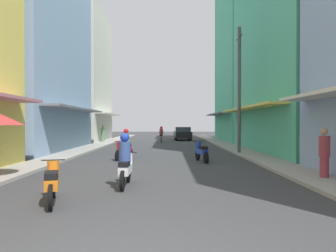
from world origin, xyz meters
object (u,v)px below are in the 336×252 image
(pedestrian_crossing, at_px, (103,133))
(parked_car, at_px, (182,133))
(motorbike_orange, at_px, (52,181))
(motorbike_red, at_px, (124,146))
(motorbike_white, at_px, (125,163))
(pedestrian_midway, at_px, (324,155))
(motorbike_blue, at_px, (201,151))
(utility_pole, at_px, (239,90))
(motorbike_silver, at_px, (161,135))

(pedestrian_crossing, bearing_deg, parked_car, 31.06)
(motorbike_orange, bearing_deg, pedestrian_crossing, 98.90)
(motorbike_red, xyz_separation_m, motorbike_white, (0.99, -6.80, 0.00))
(motorbike_red, relative_size, pedestrian_midway, 1.02)
(motorbike_blue, height_order, motorbike_orange, same)
(motorbike_red, height_order, utility_pole, utility_pole)
(motorbike_white, height_order, parked_car, motorbike_white)
(utility_pole, bearing_deg, pedestrian_crossing, 133.49)
(motorbike_silver, bearing_deg, motorbike_red, -96.51)
(motorbike_blue, bearing_deg, motorbike_silver, 98.71)
(utility_pole, bearing_deg, motorbike_red, -158.18)
(motorbike_red, relative_size, motorbike_blue, 0.97)
(motorbike_white, relative_size, parked_car, 0.44)
(motorbike_silver, xyz_separation_m, motorbike_white, (-0.59, -20.64, 0.00))
(motorbike_silver, xyz_separation_m, parked_car, (2.24, 4.40, 0.04))
(parked_car, bearing_deg, motorbike_white, -96.45)
(motorbike_red, bearing_deg, motorbike_white, -81.75)
(motorbike_blue, height_order, parked_car, parked_car)
(motorbike_white, relative_size, pedestrian_crossing, 1.06)
(motorbike_red, xyz_separation_m, motorbike_silver, (1.58, 13.84, 0.00))
(pedestrian_midway, bearing_deg, motorbike_white, -172.05)
(motorbike_blue, distance_m, pedestrian_midway, 6.08)
(utility_pole, bearing_deg, pedestrian_midway, -84.76)
(parked_car, height_order, pedestrian_midway, pedestrian_midway)
(utility_pole, bearing_deg, motorbike_silver, 113.47)
(motorbike_white, relative_size, utility_pole, 0.24)
(parked_car, distance_m, pedestrian_crossing, 9.07)
(motorbike_blue, distance_m, parked_car, 19.15)
(motorbike_red, relative_size, motorbike_white, 0.96)
(motorbike_white, bearing_deg, parked_car, 83.55)
(motorbike_blue, bearing_deg, utility_pole, 53.03)
(motorbike_white, bearing_deg, utility_pole, 59.73)
(pedestrian_crossing, height_order, utility_pole, utility_pole)
(pedestrian_midway, bearing_deg, utility_pole, 95.24)
(motorbike_blue, height_order, motorbike_white, motorbike_white)
(motorbike_white, bearing_deg, motorbike_silver, 88.35)
(motorbike_orange, xyz_separation_m, utility_pole, (6.93, 11.25, 3.35))
(pedestrian_midway, height_order, utility_pole, utility_pole)
(motorbike_blue, bearing_deg, motorbike_red, 166.77)
(motorbike_white, xyz_separation_m, pedestrian_midway, (6.26, 0.87, 0.15))
(parked_car, bearing_deg, motorbike_red, -101.82)
(motorbike_white, xyz_separation_m, parked_car, (2.83, 25.04, 0.04))
(pedestrian_crossing, bearing_deg, motorbike_orange, -81.10)
(pedestrian_crossing, height_order, pedestrian_midway, pedestrian_crossing)
(motorbike_red, xyz_separation_m, utility_pole, (6.47, 2.59, 3.15))
(motorbike_red, xyz_separation_m, pedestrian_crossing, (-3.95, 13.57, 0.26))
(motorbike_white, xyz_separation_m, utility_pole, (5.48, 9.39, 3.15))
(motorbike_orange, xyz_separation_m, pedestrian_crossing, (-3.48, 22.23, 0.46))
(motorbike_silver, bearing_deg, motorbike_white, -91.65)
(motorbike_red, distance_m, pedestrian_midway, 9.36)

